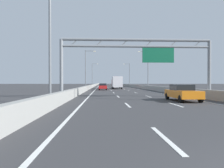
# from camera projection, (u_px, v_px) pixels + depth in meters

# --- Properties ---
(ground_plane) EXTENTS (260.00, 260.00, 0.00)m
(ground_plane) POSITION_uv_depth(u_px,v_px,m) (109.00, 86.00, 102.55)
(ground_plane) COLOR #38383A
(lane_dash_left_0) EXTENTS (0.16, 3.00, 0.01)m
(lane_dash_left_0) POSITION_uv_depth(u_px,v_px,m) (165.00, 139.00, 6.08)
(lane_dash_left_0) COLOR white
(lane_dash_left_0) RESTS_ON ground_plane
(lane_dash_left_1) EXTENTS (0.16, 3.00, 0.01)m
(lane_dash_left_1) POSITION_uv_depth(u_px,v_px,m) (128.00, 105.00, 15.07)
(lane_dash_left_1) COLOR white
(lane_dash_left_1) RESTS_ON ground_plane
(lane_dash_left_2) EXTENTS (0.16, 3.00, 0.01)m
(lane_dash_left_2) POSITION_uv_depth(u_px,v_px,m) (118.00, 97.00, 24.06)
(lane_dash_left_2) COLOR white
(lane_dash_left_2) RESTS_ON ground_plane
(lane_dash_left_3) EXTENTS (0.16, 3.00, 0.01)m
(lane_dash_left_3) POSITION_uv_depth(u_px,v_px,m) (114.00, 93.00, 33.05)
(lane_dash_left_3) COLOR white
(lane_dash_left_3) RESTS_ON ground_plane
(lane_dash_left_4) EXTENTS (0.16, 3.00, 0.01)m
(lane_dash_left_4) POSITION_uv_depth(u_px,v_px,m) (111.00, 90.00, 42.04)
(lane_dash_left_4) COLOR white
(lane_dash_left_4) RESTS_ON ground_plane
(lane_dash_left_5) EXTENTS (0.16, 3.00, 0.01)m
(lane_dash_left_5) POSITION_uv_depth(u_px,v_px,m) (110.00, 89.00, 51.03)
(lane_dash_left_5) COLOR white
(lane_dash_left_5) RESTS_ON ground_plane
(lane_dash_left_6) EXTENTS (0.16, 3.00, 0.01)m
(lane_dash_left_6) POSITION_uv_depth(u_px,v_px,m) (108.00, 88.00, 60.01)
(lane_dash_left_6) COLOR white
(lane_dash_left_6) RESTS_ON ground_plane
(lane_dash_left_7) EXTENTS (0.16, 3.00, 0.01)m
(lane_dash_left_7) POSITION_uv_depth(u_px,v_px,m) (108.00, 87.00, 69.00)
(lane_dash_left_7) COLOR white
(lane_dash_left_7) RESTS_ON ground_plane
(lane_dash_left_8) EXTENTS (0.16, 3.00, 0.01)m
(lane_dash_left_8) POSITION_uv_depth(u_px,v_px,m) (107.00, 87.00, 77.99)
(lane_dash_left_8) COLOR white
(lane_dash_left_8) RESTS_ON ground_plane
(lane_dash_left_9) EXTENTS (0.16, 3.00, 0.01)m
(lane_dash_left_9) POSITION_uv_depth(u_px,v_px,m) (106.00, 86.00, 86.98)
(lane_dash_left_9) COLOR white
(lane_dash_left_9) RESTS_ON ground_plane
(lane_dash_left_10) EXTENTS (0.16, 3.00, 0.01)m
(lane_dash_left_10) POSITION_uv_depth(u_px,v_px,m) (106.00, 86.00, 95.97)
(lane_dash_left_10) COLOR white
(lane_dash_left_10) RESTS_ON ground_plane
(lane_dash_left_11) EXTENTS (0.16, 3.00, 0.01)m
(lane_dash_left_11) POSITION_uv_depth(u_px,v_px,m) (106.00, 86.00, 104.96)
(lane_dash_left_11) COLOR white
(lane_dash_left_11) RESTS_ON ground_plane
(lane_dash_left_12) EXTENTS (0.16, 3.00, 0.01)m
(lane_dash_left_12) POSITION_uv_depth(u_px,v_px,m) (105.00, 85.00, 113.95)
(lane_dash_left_12) COLOR white
(lane_dash_left_12) RESTS_ON ground_plane
(lane_dash_left_13) EXTENTS (0.16, 3.00, 0.01)m
(lane_dash_left_13) POSITION_uv_depth(u_px,v_px,m) (105.00, 85.00, 122.94)
(lane_dash_left_13) COLOR white
(lane_dash_left_13) RESTS_ON ground_plane
(lane_dash_left_14) EXTENTS (0.16, 3.00, 0.01)m
(lane_dash_left_14) POSITION_uv_depth(u_px,v_px,m) (105.00, 85.00, 131.93)
(lane_dash_left_14) COLOR white
(lane_dash_left_14) RESTS_ON ground_plane
(lane_dash_left_15) EXTENTS (0.16, 3.00, 0.01)m
(lane_dash_left_15) POSITION_uv_depth(u_px,v_px,m) (105.00, 85.00, 140.91)
(lane_dash_left_15) COLOR white
(lane_dash_left_15) RESTS_ON ground_plane
(lane_dash_left_16) EXTENTS (0.16, 3.00, 0.01)m
(lane_dash_left_16) POSITION_uv_depth(u_px,v_px,m) (105.00, 85.00, 149.90)
(lane_dash_left_16) COLOR white
(lane_dash_left_16) RESTS_ON ground_plane
(lane_dash_left_17) EXTENTS (0.16, 3.00, 0.01)m
(lane_dash_left_17) POSITION_uv_depth(u_px,v_px,m) (104.00, 84.00, 158.89)
(lane_dash_left_17) COLOR white
(lane_dash_left_17) RESTS_ON ground_plane
(lane_dash_right_1) EXTENTS (0.16, 3.00, 0.01)m
(lane_dash_right_1) POSITION_uv_depth(u_px,v_px,m) (175.00, 105.00, 15.25)
(lane_dash_right_1) COLOR white
(lane_dash_right_1) RESTS_ON ground_plane
(lane_dash_right_2) EXTENTS (0.16, 3.00, 0.01)m
(lane_dash_right_2) POSITION_uv_depth(u_px,v_px,m) (148.00, 96.00, 24.23)
(lane_dash_right_2) COLOR white
(lane_dash_right_2) RESTS_ON ground_plane
(lane_dash_right_3) EXTENTS (0.16, 3.00, 0.01)m
(lane_dash_right_3) POSITION_uv_depth(u_px,v_px,m) (136.00, 93.00, 33.22)
(lane_dash_right_3) COLOR white
(lane_dash_right_3) RESTS_ON ground_plane
(lane_dash_right_4) EXTENTS (0.16, 3.00, 0.01)m
(lane_dash_right_4) POSITION_uv_depth(u_px,v_px,m) (129.00, 90.00, 42.21)
(lane_dash_right_4) COLOR white
(lane_dash_right_4) RESTS_ON ground_plane
(lane_dash_right_5) EXTENTS (0.16, 3.00, 0.01)m
(lane_dash_right_5) POSITION_uv_depth(u_px,v_px,m) (124.00, 89.00, 51.20)
(lane_dash_right_5) COLOR white
(lane_dash_right_5) RESTS_ON ground_plane
(lane_dash_right_6) EXTENTS (0.16, 3.00, 0.01)m
(lane_dash_right_6) POSITION_uv_depth(u_px,v_px,m) (121.00, 88.00, 60.19)
(lane_dash_right_6) COLOR white
(lane_dash_right_6) RESTS_ON ground_plane
(lane_dash_right_7) EXTENTS (0.16, 3.00, 0.01)m
(lane_dash_right_7) POSITION_uv_depth(u_px,v_px,m) (118.00, 87.00, 69.18)
(lane_dash_right_7) COLOR white
(lane_dash_right_7) RESTS_ON ground_plane
(lane_dash_right_8) EXTENTS (0.16, 3.00, 0.01)m
(lane_dash_right_8) POSITION_uv_depth(u_px,v_px,m) (116.00, 87.00, 78.17)
(lane_dash_right_8) COLOR white
(lane_dash_right_8) RESTS_ON ground_plane
(lane_dash_right_9) EXTENTS (0.16, 3.00, 0.01)m
(lane_dash_right_9) POSITION_uv_depth(u_px,v_px,m) (115.00, 86.00, 87.16)
(lane_dash_right_9) COLOR white
(lane_dash_right_9) RESTS_ON ground_plane
(lane_dash_right_10) EXTENTS (0.16, 3.00, 0.01)m
(lane_dash_right_10) POSITION_uv_depth(u_px,v_px,m) (114.00, 86.00, 96.15)
(lane_dash_right_10) COLOR white
(lane_dash_right_10) RESTS_ON ground_plane
(lane_dash_right_11) EXTENTS (0.16, 3.00, 0.01)m
(lane_dash_right_11) POSITION_uv_depth(u_px,v_px,m) (113.00, 86.00, 105.13)
(lane_dash_right_11) COLOR white
(lane_dash_right_11) RESTS_ON ground_plane
(lane_dash_right_12) EXTENTS (0.16, 3.00, 0.01)m
(lane_dash_right_12) POSITION_uv_depth(u_px,v_px,m) (112.00, 85.00, 114.12)
(lane_dash_right_12) COLOR white
(lane_dash_right_12) RESTS_ON ground_plane
(lane_dash_right_13) EXTENTS (0.16, 3.00, 0.01)m
(lane_dash_right_13) POSITION_uv_depth(u_px,v_px,m) (111.00, 85.00, 123.11)
(lane_dash_right_13) COLOR white
(lane_dash_right_13) RESTS_ON ground_plane
(lane_dash_right_14) EXTENTS (0.16, 3.00, 0.01)m
(lane_dash_right_14) POSITION_uv_depth(u_px,v_px,m) (110.00, 85.00, 132.10)
(lane_dash_right_14) COLOR white
(lane_dash_right_14) RESTS_ON ground_plane
(lane_dash_right_15) EXTENTS (0.16, 3.00, 0.01)m
(lane_dash_right_15) POSITION_uv_depth(u_px,v_px,m) (110.00, 85.00, 141.09)
(lane_dash_right_15) COLOR white
(lane_dash_right_15) RESTS_ON ground_plane
(lane_dash_right_16) EXTENTS (0.16, 3.00, 0.01)m
(lane_dash_right_16) POSITION_uv_depth(u_px,v_px,m) (109.00, 85.00, 150.08)
(lane_dash_right_16) COLOR white
(lane_dash_right_16) RESTS_ON ground_plane
(lane_dash_right_17) EXTENTS (0.16, 3.00, 0.01)m
(lane_dash_right_17) POSITION_uv_depth(u_px,v_px,m) (109.00, 84.00, 159.07)
(lane_dash_right_17) COLOR white
(lane_dash_right_17) RESTS_ON ground_plane
(edge_line_left) EXTENTS (0.16, 176.00, 0.01)m
(edge_line_left) POSITION_uv_depth(u_px,v_px,m) (98.00, 86.00, 90.31)
(edge_line_left) COLOR white
(edge_line_left) RESTS_ON ground_plane
(edge_line_right) EXTENTS (0.16, 176.00, 0.01)m
(edge_line_right) POSITION_uv_depth(u_px,v_px,m) (122.00, 86.00, 90.82)
(edge_line_right) COLOR white
(edge_line_right) RESTS_ON ground_plane
(barrier_left) EXTENTS (0.45, 220.00, 0.95)m
(barrier_left) POSITION_uv_depth(u_px,v_px,m) (96.00, 85.00, 112.20)
(barrier_left) COLOR #9E9E99
(barrier_left) RESTS_ON ground_plane
(barrier_right) EXTENTS (0.45, 220.00, 0.95)m
(barrier_right) POSITION_uv_depth(u_px,v_px,m) (121.00, 85.00, 112.87)
(barrier_right) COLOR #9E9E99
(barrier_right) RESTS_ON ground_plane
(sign_gantry) EXTENTS (16.22, 0.36, 6.36)m
(sign_gantry) POSITION_uv_depth(u_px,v_px,m) (140.00, 53.00, 21.70)
(sign_gantry) COLOR gray
(sign_gantry) RESTS_ON ground_plane
(streetlamp_left_near) EXTENTS (2.58, 0.28, 9.50)m
(streetlamp_left_near) POSITION_uv_depth(u_px,v_px,m) (53.00, 34.00, 15.73)
(streetlamp_left_near) COLOR slate
(streetlamp_left_near) RESTS_ON ground_plane
(streetlamp_left_mid) EXTENTS (2.58, 0.28, 9.50)m
(streetlamp_left_mid) POSITION_uv_depth(u_px,v_px,m) (87.00, 67.00, 49.68)
(streetlamp_left_mid) COLOR slate
(streetlamp_left_mid) RESTS_ON ground_plane
(streetlamp_right_mid) EXTENTS (2.58, 0.28, 9.50)m
(streetlamp_right_mid) POSITION_uv_depth(u_px,v_px,m) (147.00, 67.00, 50.41)
(streetlamp_right_mid) COLOR slate
(streetlamp_right_mid) RESTS_ON ground_plane
(streetlamp_left_far) EXTENTS (2.58, 0.28, 9.50)m
(streetlamp_left_far) POSITION_uv_depth(u_px,v_px,m) (93.00, 73.00, 83.63)
(streetlamp_left_far) COLOR slate
(streetlamp_left_far) RESTS_ON ground_plane
(streetlamp_right_far) EXTENTS (2.58, 0.28, 9.50)m
(streetlamp_right_far) POSITION_uv_depth(u_px,v_px,m) (129.00, 73.00, 84.36)
(streetlamp_right_far) COLOR slate
(streetlamp_right_far) RESTS_ON ground_plane
(orange_car) EXTENTS (1.89, 4.55, 1.49)m
(orange_car) POSITION_uv_depth(u_px,v_px,m) (182.00, 93.00, 18.50)
(orange_car) COLOR orange
(orange_car) RESTS_ON ground_plane
(black_car) EXTENTS (1.76, 4.44, 1.38)m
(black_car) POSITION_uv_depth(u_px,v_px,m) (118.00, 84.00, 92.02)
(black_car) COLOR black
(black_car) RESTS_ON ground_plane
(silver_car) EXTENTS (1.78, 4.61, 1.55)m
(silver_car) POSITION_uv_depth(u_px,v_px,m) (116.00, 84.00, 109.78)
(silver_car) COLOR #A8ADB2
(silver_car) RESTS_ON ground_plane
(red_car) EXTENTS (1.76, 4.29, 1.44)m
(red_car) POSITION_uv_depth(u_px,v_px,m) (103.00, 87.00, 44.88)
(red_car) COLOR red
(red_car) RESTS_ON ground_plane
(box_truck) EXTENTS (2.39, 7.53, 3.16)m
(box_truck) POSITION_uv_depth(u_px,v_px,m) (117.00, 82.00, 53.16)
(box_truck) COLOR #B21E19
(box_truck) RESTS_ON ground_plane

